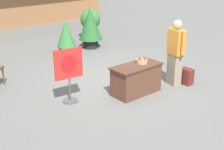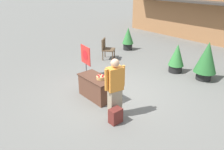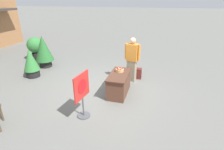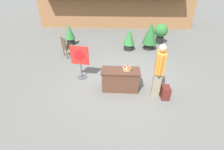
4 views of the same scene
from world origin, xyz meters
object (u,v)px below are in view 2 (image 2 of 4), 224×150
(person_visitor, at_px, (115,88))
(potted_plant_far_right, at_px, (207,59))
(apple_basket, at_px, (101,77))
(patio_chair, at_px, (107,48))
(display_table, at_px, (96,87))
(poster_board, at_px, (86,60))
(potted_plant_near_left, at_px, (128,38))
(potted_plant_near_right, at_px, (177,58))
(backpack, at_px, (116,116))

(person_visitor, relative_size, potted_plant_far_right, 1.15)
(apple_basket, relative_size, patio_chair, 0.27)
(display_table, xyz_separation_m, poster_board, (-1.50, 0.65, 0.36))
(potted_plant_far_right, relative_size, potted_plant_near_left, 1.23)
(display_table, height_order, patio_chair, patio_chair)
(patio_chair, bearing_deg, potted_plant_far_right, -20.62)
(display_table, height_order, potted_plant_far_right, potted_plant_far_right)
(display_table, distance_m, patio_chair, 3.76)
(poster_board, relative_size, potted_plant_far_right, 0.86)
(poster_board, relative_size, patio_chair, 1.30)
(apple_basket, relative_size, potted_plant_far_right, 0.18)
(potted_plant_far_right, bearing_deg, apple_basket, -109.18)
(potted_plant_near_left, bearing_deg, person_visitor, -47.96)
(potted_plant_far_right, bearing_deg, person_visitor, -95.65)
(apple_basket, relative_size, potted_plant_near_right, 0.23)
(display_table, bearing_deg, poster_board, 156.67)
(backpack, xyz_separation_m, potted_plant_near_left, (-4.51, 4.92, 0.44))
(apple_basket, relative_size, backpack, 0.65)
(apple_basket, bearing_deg, poster_board, 160.12)
(display_table, bearing_deg, potted_plant_far_right, 68.34)
(potted_plant_far_right, distance_m, potted_plant_near_right, 1.18)
(patio_chair, height_order, potted_plant_near_right, potted_plant_near_right)
(potted_plant_near_left, bearing_deg, backpack, -47.46)
(patio_chair, height_order, potted_plant_near_left, potted_plant_near_left)
(poster_board, height_order, potted_plant_far_right, potted_plant_far_right)
(person_visitor, bearing_deg, potted_plant_near_right, -68.34)
(potted_plant_near_left, bearing_deg, potted_plant_near_right, -11.10)
(display_table, xyz_separation_m, potted_plant_near_left, (-3.09, 4.48, 0.29))
(backpack, height_order, patio_chair, patio_chair)
(potted_plant_near_right, bearing_deg, person_visitor, -79.67)
(patio_chair, height_order, potted_plant_far_right, potted_plant_far_right)
(display_table, distance_m, person_visitor, 1.29)
(apple_basket, distance_m, potted_plant_far_right, 4.17)
(potted_plant_far_right, height_order, potted_plant_near_right, potted_plant_far_right)
(backpack, distance_m, patio_chair, 5.13)
(display_table, bearing_deg, potted_plant_near_right, 83.57)
(display_table, xyz_separation_m, backpack, (1.42, -0.43, -0.16))
(person_visitor, xyz_separation_m, patio_chair, (-3.83, 2.87, -0.31))
(patio_chair, xyz_separation_m, potted_plant_near_left, (-0.42, 1.84, 0.09))
(person_visitor, xyz_separation_m, potted_plant_near_right, (-0.73, 4.03, -0.25))
(poster_board, relative_size, potted_plant_near_right, 1.08)
(person_visitor, bearing_deg, display_table, 0.00)
(person_visitor, distance_m, potted_plant_near_right, 4.10)
(display_table, distance_m, apple_basket, 0.47)
(poster_board, distance_m, potted_plant_near_left, 4.15)
(display_table, relative_size, potted_plant_near_left, 1.06)
(apple_basket, relative_size, person_visitor, 0.16)
(potted_plant_far_right, bearing_deg, potted_plant_near_left, 173.78)
(display_table, relative_size, patio_chair, 1.29)
(person_visitor, distance_m, patio_chair, 4.80)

